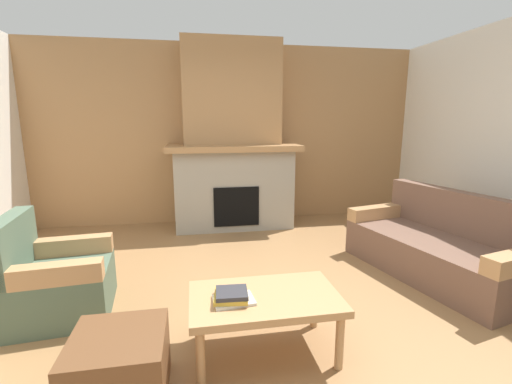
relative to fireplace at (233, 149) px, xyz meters
The scene contains 8 objects.
ground 2.87m from the fireplace, 90.00° to the right, with size 9.00×9.00×0.00m, color olive.
wall_back_wood_panel 0.42m from the fireplace, 90.00° to the left, with size 6.00×0.12×2.70m, color #A87A4C.
fireplace is the anchor object (origin of this frame).
couch 2.98m from the fireplace, 48.50° to the right, with size 1.22×1.94×0.85m.
armchair 2.98m from the fireplace, 127.58° to the right, with size 0.83×0.83×0.85m.
coffee_table 3.16m from the fireplace, 92.61° to the right, with size 1.00×0.60×0.43m.
ottoman 3.60m from the fireplace, 107.34° to the right, with size 0.52×0.52×0.40m, color brown.
book_stack_near_edge 3.19m from the fireplace, 96.72° to the right, with size 0.27×0.24×0.07m.
Camera 1 is at (-0.58, -2.54, 1.58)m, focal length 24.59 mm.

